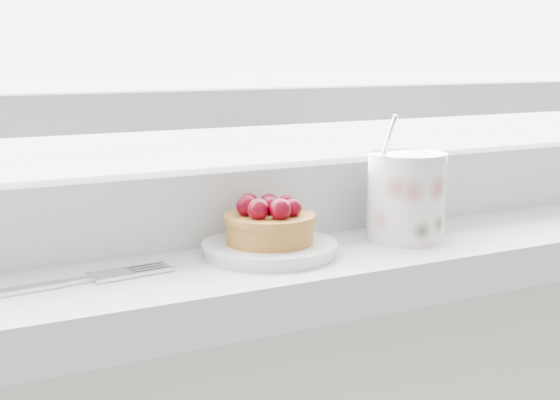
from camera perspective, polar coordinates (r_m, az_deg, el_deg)
saucer at (r=0.71m, az=-0.77°, el=-3.58°), size 0.12×0.12×0.01m
raspberry_tart at (r=0.71m, az=-0.81°, el=-1.64°), size 0.08×0.08×0.04m
floral_mug at (r=0.78m, az=9.33°, el=0.42°), size 0.12×0.10×0.12m
fork at (r=0.64m, az=-17.07°, el=-6.07°), size 0.22×0.04×0.00m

